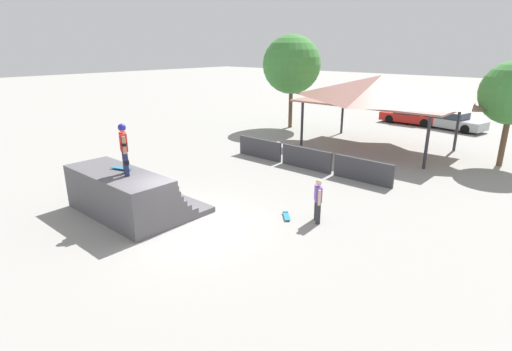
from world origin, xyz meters
TOP-DOWN VIEW (x-y plane):
  - ground_plane at (0.00, 0.00)m, footprint 160.00×160.00m
  - quarter_pipe_ramp at (-2.54, -0.63)m, footprint 4.63×3.35m
  - skater_on_deck at (-2.08, -0.80)m, footprint 0.74×0.49m
  - skateboard_on_deck at (-2.69, -0.62)m, footprint 0.83×0.45m
  - bystander_walking at (3.07, 3.34)m, footprint 0.49×0.53m
  - skateboard_on_ground at (2.05, 2.93)m, footprint 0.68×0.69m
  - barrier_fence at (-0.88, 8.34)m, footprint 9.04×0.12m
  - pavilion_shelter at (-0.20, 14.64)m, footprint 8.81×5.67m
  - tree_far_back at (-7.94, 16.37)m, footprint 4.18×4.18m
  - parked_car_red at (-1.75, 23.82)m, footprint 4.54×1.69m
  - parked_car_silver at (1.40, 23.64)m, footprint 4.76×2.52m

SIDE VIEW (x-z plane):
  - ground_plane at x=0.00m, z-range 0.00..0.00m
  - skateboard_on_ground at x=2.05m, z-range 0.01..0.10m
  - barrier_fence at x=-0.88m, z-range 0.00..1.05m
  - parked_car_red at x=-1.75m, z-range -0.03..1.24m
  - parked_car_silver at x=1.40m, z-range -0.03..1.24m
  - quarter_pipe_ramp at x=-2.54m, z-range -0.10..1.53m
  - bystander_walking at x=3.07m, z-range 0.09..1.64m
  - skateboard_on_deck at x=-2.69m, z-range 1.64..1.73m
  - skater_on_deck at x=-2.08m, z-range 1.76..3.53m
  - pavilion_shelter at x=-0.20m, z-range 1.34..5.62m
  - tree_far_back at x=-7.94m, z-range 1.24..7.91m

